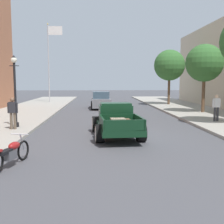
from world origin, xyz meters
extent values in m
plane|color=#47474C|center=(0.00, 0.00, 0.00)|extent=(140.00, 140.00, 0.00)
cube|color=black|center=(-0.27, -0.17, 0.54)|extent=(2.09, 5.01, 0.24)
cube|color=black|center=(-0.29, 0.18, 1.06)|extent=(1.63, 1.20, 0.80)
cube|color=black|center=(-0.29, 0.13, 1.52)|extent=(1.50, 1.03, 0.12)
cube|color=#3D4C5B|center=(-0.33, 0.75, 1.22)|extent=(1.33, 0.13, 0.44)
cube|color=black|center=(-0.38, 1.48, 0.92)|extent=(1.42, 1.59, 0.52)
cube|color=silver|center=(-0.44, 2.28, 0.90)|extent=(0.69, 0.15, 0.47)
cube|color=black|center=(-0.17, -1.56, 0.68)|extent=(1.83, 2.21, 0.04)
cube|color=black|center=(-0.98, -1.62, 0.90)|extent=(0.22, 2.10, 0.44)
cube|color=black|center=(0.63, -1.51, 0.90)|extent=(0.22, 2.10, 0.44)
cube|color=black|center=(-0.10, -2.57, 0.90)|extent=(1.62, 0.19, 0.44)
cube|color=black|center=(-0.24, -0.55, 0.90)|extent=(1.62, 0.19, 0.44)
cylinder|color=black|center=(-1.26, 1.12, 0.40)|extent=(0.41, 0.82, 0.80)
cylinder|color=silver|center=(-1.44, 1.11, 0.40)|extent=(0.06, 0.66, 0.66)
cylinder|color=silver|center=(-1.45, 1.10, 0.40)|extent=(0.04, 0.24, 0.24)
cylinder|color=black|center=(0.53, 1.24, 0.40)|extent=(0.41, 0.82, 0.80)
cylinder|color=silver|center=(0.72, 1.25, 0.40)|extent=(0.06, 0.66, 0.66)
cylinder|color=silver|center=(0.73, 1.25, 0.40)|extent=(0.04, 0.24, 0.24)
cylinder|color=black|center=(-1.07, -1.57, 0.40)|extent=(0.41, 0.82, 0.80)
cylinder|color=silver|center=(-1.26, -1.58, 0.40)|extent=(0.06, 0.66, 0.66)
cylinder|color=silver|center=(-1.27, -1.58, 0.40)|extent=(0.04, 0.24, 0.24)
cylinder|color=black|center=(0.72, -1.45, 0.40)|extent=(0.41, 0.82, 0.80)
cylinder|color=silver|center=(0.90, -1.44, 0.40)|extent=(0.06, 0.66, 0.66)
cylinder|color=silver|center=(0.91, -1.44, 0.40)|extent=(0.04, 0.24, 0.24)
cube|color=gray|center=(-0.33, -1.92, 0.90)|extent=(0.63, 0.48, 0.40)
cube|color=#3D2D1E|center=(-0.33, -1.92, 0.90)|extent=(0.62, 0.09, 0.42)
cube|color=brown|center=(0.03, -1.25, 0.84)|extent=(0.49, 0.40, 0.28)
torus|color=black|center=(-3.64, -4.05, 0.33)|extent=(0.24, 0.66, 0.67)
cube|color=#4C4C51|center=(-3.84, -4.79, 0.38)|extent=(0.35, 0.49, 0.28)
ellipsoid|color=maroon|center=(-3.77, -4.55, 0.61)|extent=(0.39, 0.57, 0.24)
cube|color=black|center=(-3.90, -5.03, 0.53)|extent=(0.36, 0.60, 0.10)
cylinder|color=silver|center=(-3.65, -4.10, 0.64)|extent=(0.11, 0.26, 0.58)
cylinder|color=silver|center=(-3.68, -4.22, 0.91)|extent=(0.61, 0.20, 0.04)
cube|color=slate|center=(-0.85, 13.43, 0.61)|extent=(1.86, 4.36, 0.80)
cube|color=#384C5B|center=(-0.84, 13.28, 1.33)|extent=(1.59, 2.05, 0.64)
cylinder|color=black|center=(-1.71, 14.69, 0.33)|extent=(0.24, 0.67, 0.66)
cylinder|color=black|center=(-0.06, 14.75, 0.33)|extent=(0.24, 0.67, 0.66)
cylinder|color=black|center=(-1.63, 12.11, 0.33)|extent=(0.24, 0.67, 0.66)
cylinder|color=black|center=(0.02, 12.17, 0.33)|extent=(0.24, 0.67, 0.66)
cylinder|color=brown|center=(-5.62, 1.20, 0.58)|extent=(0.14, 0.14, 0.86)
cylinder|color=brown|center=(-5.44, 1.20, 0.58)|extent=(0.14, 0.14, 0.86)
cube|color=#232328|center=(-5.53, 1.20, 1.29)|extent=(0.36, 0.22, 0.56)
cylinder|color=#232328|center=(-5.75, 1.20, 1.26)|extent=(0.09, 0.09, 0.54)
cylinder|color=#232328|center=(-5.31, 1.20, 1.26)|extent=(0.09, 0.09, 0.54)
sphere|color=brown|center=(-5.53, 1.20, 1.69)|extent=(0.22, 0.22, 0.22)
cylinder|color=#333338|center=(6.15, 3.55, 0.58)|extent=(0.14, 0.14, 0.86)
cylinder|color=#333338|center=(6.33, 3.55, 0.58)|extent=(0.14, 0.14, 0.86)
cube|color=silver|center=(6.24, 3.55, 1.29)|extent=(0.36, 0.22, 0.56)
cylinder|color=silver|center=(6.02, 3.55, 1.26)|extent=(0.09, 0.09, 0.54)
cylinder|color=silver|center=(6.46, 3.55, 1.26)|extent=(0.09, 0.09, 0.54)
sphere|color=beige|center=(6.24, 3.55, 1.69)|extent=(0.22, 0.22, 0.22)
cylinder|color=black|center=(-5.58, 1.93, 0.27)|extent=(0.28, 0.28, 0.24)
cylinder|color=black|center=(-5.58, 1.93, 1.99)|extent=(0.12, 0.12, 3.20)
cylinder|color=black|center=(-5.58, 1.93, 3.44)|extent=(0.50, 0.04, 0.04)
sphere|color=silver|center=(-5.58, 1.93, 3.75)|extent=(0.32, 0.32, 0.32)
cone|color=black|center=(-5.58, 1.93, 3.93)|extent=(0.24, 0.24, 0.14)
cylinder|color=#B2B2B7|center=(-6.86, 19.94, 4.65)|extent=(0.12, 0.12, 9.00)
sphere|color=gold|center=(-6.86, 19.94, 9.23)|extent=(0.16, 0.16, 0.16)
cube|color=silver|center=(-6.00, 19.94, 8.50)|extent=(1.60, 0.03, 1.00)
cylinder|color=brown|center=(7.34, 8.55, 1.55)|extent=(0.26, 0.26, 2.81)
sphere|color=#33662D|center=(7.34, 8.55, 4.07)|extent=(2.97, 2.97, 2.97)
cylinder|color=brown|center=(6.61, 16.46, 1.63)|extent=(0.26, 0.26, 2.96)
sphere|color=#33662D|center=(6.61, 16.46, 4.36)|extent=(3.32, 3.32, 3.32)
camera|label=1|loc=(-1.17, -13.11, 2.61)|focal=44.08mm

